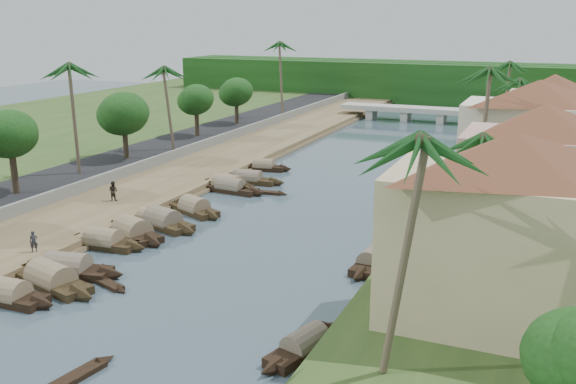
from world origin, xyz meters
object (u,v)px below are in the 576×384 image
at_px(bridge, 424,112).
at_px(sampan_1, 8,296).
at_px(person_near, 34,242).
at_px(building_near, 506,227).

xyz_separation_m(bridge, sampan_1, (-9.03, -80.80, -1.31)).
relative_size(bridge, sampan_1, 3.87).
height_order(bridge, person_near, bridge).
bearing_deg(person_near, sampan_1, -101.39).
xyz_separation_m(building_near, sampan_1, (-28.02, -6.80, -5.97)).
height_order(bridge, sampan_1, bridge).
height_order(sampan_1, person_near, person_near).
relative_size(bridge, building_near, 1.89).
height_order(building_near, person_near, building_near).
bearing_deg(sampan_1, person_near, 117.99).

